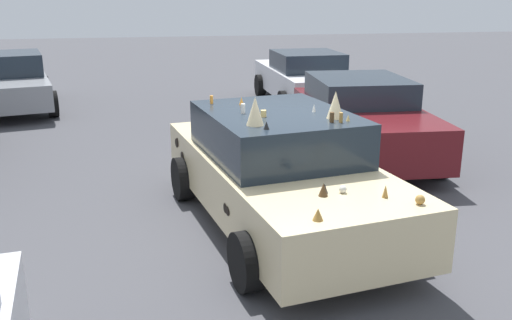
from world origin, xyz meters
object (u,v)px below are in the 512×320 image
Objects in this scene: parked_sedan_row_back_center at (10,82)px; parked_sedan_far_right at (305,78)px; parked_sedan_near_right at (362,119)px; art_car_decorated at (279,170)px.

parked_sedan_row_back_center is 7.43m from parked_sedan_far_right.
parked_sedan_near_right reaches higher than parked_sedan_far_right.
art_car_decorated is 1.07× the size of parked_sedan_row_back_center.
art_car_decorated is at bearing -35.05° from parked_sedan_near_right.
parked_sedan_near_right is at bearing 38.50° from parked_sedan_row_back_center.
parked_sedan_row_back_center reaches higher than parked_sedan_far_right.
art_car_decorated is 1.17× the size of parked_sedan_near_right.
parked_sedan_far_right is at bearing 152.61° from art_car_decorated.
art_car_decorated is 8.05m from parked_sedan_far_right.
parked_sedan_near_right is at bearing 131.87° from art_car_decorated.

